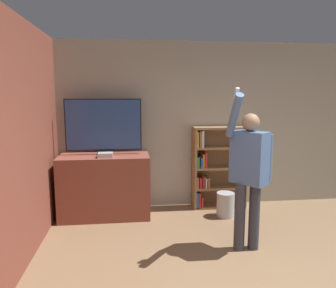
{
  "coord_description": "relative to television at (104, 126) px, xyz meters",
  "views": [
    {
      "loc": [
        -1.34,
        -2.31,
        1.88
      ],
      "look_at": [
        -0.84,
        1.9,
        1.22
      ],
      "focal_mm": 35.0,
      "sensor_mm": 36.0,
      "label": 1
    }
  ],
  "objects": [
    {
      "name": "person",
      "position": [
        1.77,
        -1.39,
        -0.39
      ],
      "size": [
        0.56,
        0.55,
        1.94
      ],
      "rotation": [
        0.0,
        0.0,
        -0.91
      ],
      "color": "#383842",
      "rests_on": "ground_plane"
    },
    {
      "name": "waste_bin",
      "position": [
        1.83,
        -0.32,
        -1.2
      ],
      "size": [
        0.27,
        0.27,
        0.37
      ],
      "color": "#B7B7BC",
      "rests_on": "ground_plane"
    },
    {
      "name": "bookshelf",
      "position": [
        1.77,
        0.14,
        -0.73
      ],
      "size": [
        0.88,
        0.28,
        1.34
      ],
      "color": "#997047",
      "rests_on": "ground_plane"
    },
    {
      "name": "television",
      "position": [
        0.0,
        0.0,
        0.0
      ],
      "size": [
        1.14,
        0.22,
        0.84
      ],
      "color": "black",
      "rests_on": "tv_ledge"
    },
    {
      "name": "tv_ledge",
      "position": [
        0.0,
        -0.1,
        -0.91
      ],
      "size": [
        1.34,
        0.61,
        0.95
      ],
      "color": "brown",
      "rests_on": "ground_plane"
    },
    {
      "name": "game_console",
      "position": [
        0.03,
        -0.25,
        -0.4
      ],
      "size": [
        0.21,
        0.16,
        0.07
      ],
      "color": "silver",
      "rests_on": "tv_ledge"
    },
    {
      "name": "wall_side_brick",
      "position": [
        -0.78,
        -1.2,
        -0.04
      ],
      "size": [
        0.06,
        4.57,
        2.7
      ],
      "color": "brown",
      "rests_on": "ground_plane"
    },
    {
      "name": "wall_back",
      "position": [
        1.73,
        0.31,
        -0.04
      ],
      "size": [
        6.96,
        0.06,
        2.7
      ],
      "color": "#B2AD9E",
      "rests_on": "ground_plane"
    }
  ]
}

